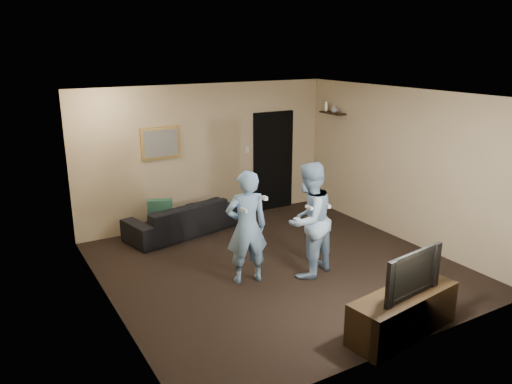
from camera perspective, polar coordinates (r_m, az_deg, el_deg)
ground at (r=7.74m, az=2.49°, el=-8.52°), size 5.00×5.00×0.00m
ceiling at (r=7.05m, az=2.76°, el=11.02°), size 5.00×5.00×0.04m
wall_back at (r=9.42m, az=-5.63°, el=4.34°), size 5.00×0.04×2.60m
wall_front at (r=5.47m, az=16.97°, el=-5.38°), size 5.00×0.04×2.60m
wall_left at (r=6.35m, az=-16.76°, el=-2.31°), size 0.04×5.00×2.60m
wall_right at (r=8.85m, az=16.39°, el=2.95°), size 0.04×5.00×2.60m
sofa at (r=9.04m, az=-8.56°, el=-2.94°), size 2.12×1.18×0.58m
throw_pillow at (r=8.86m, az=-10.89°, el=-2.18°), size 0.45×0.28×0.43m
painting_frame at (r=9.01m, az=-10.84°, el=5.52°), size 0.72×0.05×0.57m
painting_canvas at (r=8.99m, az=-10.79°, el=5.49°), size 0.62×0.01×0.47m
doorway at (r=10.13m, az=1.96°, el=3.53°), size 0.90×0.06×2.00m
light_switch at (r=9.78m, az=-1.03°, el=4.86°), size 0.08×0.02×0.12m
wall_shelf at (r=9.96m, az=8.74°, el=8.92°), size 0.20×0.60×0.03m
shelf_vase at (r=9.91m, az=8.95°, el=9.40°), size 0.17×0.17×0.15m
shelf_figurine at (r=10.11m, az=8.01°, el=9.66°), size 0.06×0.06×0.18m
tv_console at (r=6.24m, az=16.43°, el=-13.17°), size 1.54×0.67×0.53m
television at (r=6.00m, az=16.85°, el=-8.68°), size 0.96×0.25×0.55m
wii_player_left at (r=6.98m, az=-1.08°, el=-4.05°), size 0.67×0.55×1.64m
wii_player_right at (r=7.22m, az=6.03°, el=-3.20°), size 0.99×0.88×1.70m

